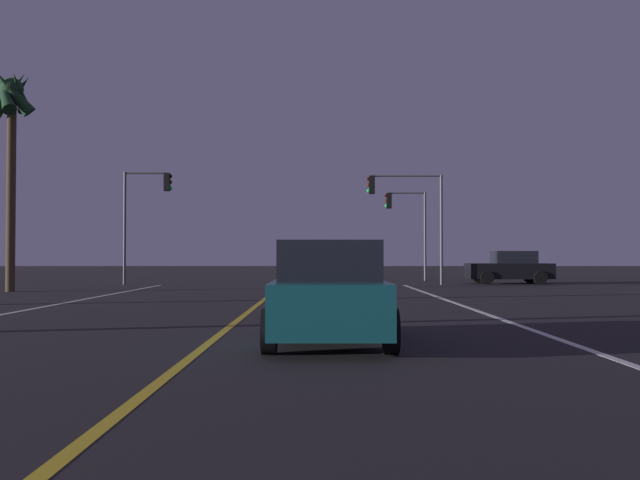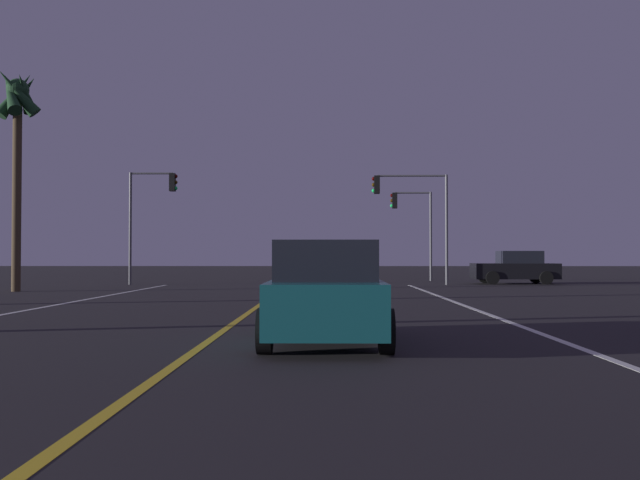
{
  "view_description": "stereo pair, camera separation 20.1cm",
  "coord_description": "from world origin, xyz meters",
  "px_view_note": "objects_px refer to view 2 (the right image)",
  "views": [
    {
      "loc": [
        1.85,
        1.18,
        1.46
      ],
      "look_at": [
        1.73,
        26.72,
        2.02
      ],
      "focal_mm": 39.72,
      "sensor_mm": 36.0,
      "label": 1
    },
    {
      "loc": [
        2.05,
        1.18,
        1.46
      ],
      "look_at": [
        1.73,
        26.72,
        2.02
      ],
      "focal_mm": 39.72,
      "sensor_mm": 36.0,
      "label": 2
    }
  ],
  "objects_px": {
    "car_crossing_side": "(516,268)",
    "traffic_light_far_right": "(411,215)",
    "traffic_light_near_left": "(152,202)",
    "palm_tree_left_far": "(17,114)",
    "car_lead_same_lane": "(326,294)",
    "traffic_light_near_right": "(410,202)"
  },
  "relations": [
    {
      "from": "car_crossing_side",
      "to": "traffic_light_far_right",
      "type": "relative_size",
      "value": 0.84
    },
    {
      "from": "car_crossing_side",
      "to": "traffic_light_near_left",
      "type": "relative_size",
      "value": 0.76
    },
    {
      "from": "traffic_light_near_left",
      "to": "traffic_light_far_right",
      "type": "bearing_deg",
      "value": 21.93
    },
    {
      "from": "palm_tree_left_far",
      "to": "car_lead_same_lane",
      "type": "bearing_deg",
      "value": -52.98
    },
    {
      "from": "car_lead_same_lane",
      "to": "traffic_light_far_right",
      "type": "relative_size",
      "value": 0.84
    },
    {
      "from": "car_lead_same_lane",
      "to": "traffic_light_near_left",
      "type": "xyz_separation_m",
      "value": [
        -8.84,
        23.58,
        3.32
      ]
    },
    {
      "from": "palm_tree_left_far",
      "to": "traffic_light_near_left",
      "type": "bearing_deg",
      "value": 60.14
    },
    {
      "from": "traffic_light_near_right",
      "to": "traffic_light_near_left",
      "type": "xyz_separation_m",
      "value": [
        -12.98,
        0.0,
        0.02
      ]
    },
    {
      "from": "car_crossing_side",
      "to": "traffic_light_far_right",
      "type": "bearing_deg",
      "value": -40.62
    },
    {
      "from": "car_lead_same_lane",
      "to": "traffic_light_near_right",
      "type": "xyz_separation_m",
      "value": [
        4.13,
        23.58,
        3.3
      ]
    },
    {
      "from": "car_crossing_side",
      "to": "car_lead_same_lane",
      "type": "height_order",
      "value": "same"
    },
    {
      "from": "traffic_light_far_right",
      "to": "palm_tree_left_far",
      "type": "xyz_separation_m",
      "value": [
        -17.52,
        -12.23,
        3.47
      ]
    },
    {
      "from": "car_lead_same_lane",
      "to": "palm_tree_left_far",
      "type": "relative_size",
      "value": 0.47
    },
    {
      "from": "car_crossing_side",
      "to": "traffic_light_near_left",
      "type": "bearing_deg",
      "value": 4.01
    },
    {
      "from": "car_crossing_side",
      "to": "traffic_light_near_right",
      "type": "relative_size",
      "value": 0.78
    },
    {
      "from": "car_crossing_side",
      "to": "traffic_light_near_right",
      "type": "bearing_deg",
      "value": 13.14
    },
    {
      "from": "traffic_light_near_left",
      "to": "palm_tree_left_far",
      "type": "bearing_deg",
      "value": -119.86
    },
    {
      "from": "car_lead_same_lane",
      "to": "traffic_light_far_right",
      "type": "bearing_deg",
      "value": -9.4
    },
    {
      "from": "car_lead_same_lane",
      "to": "palm_tree_left_far",
      "type": "height_order",
      "value": "palm_tree_left_far"
    },
    {
      "from": "traffic_light_far_right",
      "to": "palm_tree_left_far",
      "type": "bearing_deg",
      "value": 34.92
    },
    {
      "from": "traffic_light_near_right",
      "to": "car_lead_same_lane",
      "type": "bearing_deg",
      "value": 80.06
    },
    {
      "from": "car_crossing_side",
      "to": "traffic_light_near_right",
      "type": "height_order",
      "value": "traffic_light_near_right"
    }
  ]
}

